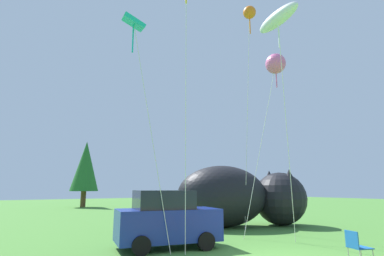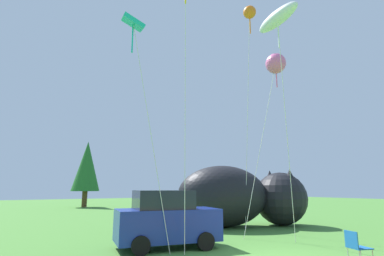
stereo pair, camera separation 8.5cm
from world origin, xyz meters
TOP-DOWN VIEW (x-y plane):
  - parked_car at (-1.85, 3.82)m, footprint 4.13×2.61m
  - folding_chair at (1.85, -1.39)m, footprint 0.70×0.70m
  - inflatable_cat at (4.86, 7.14)m, footprint 8.25×5.48m
  - kite_pink_octopus at (4.09, 3.20)m, footprint 2.54×1.20m
  - kite_orange_flower at (3.50, 4.34)m, footprint 1.14×2.17m
  - kite_teal_diamond at (-3.51, 3.74)m, footprint 1.88×1.44m
  - kite_white_ghost at (1.55, 0.77)m, footprint 2.20×2.37m
  - horizon_tree_mid at (1.47, 30.85)m, footprint 3.28×3.28m

SIDE VIEW (x-z plane):
  - folding_chair at x=1.85m, z-range 0.08..1.03m
  - parked_car at x=-1.85m, z-range -0.02..2.12m
  - inflatable_cat at x=4.86m, z-range -0.14..3.41m
  - horizon_tree_mid at x=1.47m, z-range 0.89..8.73m
  - kite_pink_octopus at x=4.09m, z-range 4.01..13.13m
  - kite_teal_diamond at x=-3.51m, z-range 4.01..13.15m
  - kite_white_ghost at x=1.55m, z-range 4.30..13.81m
  - kite_orange_flower at x=3.50m, z-range 5.68..17.98m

